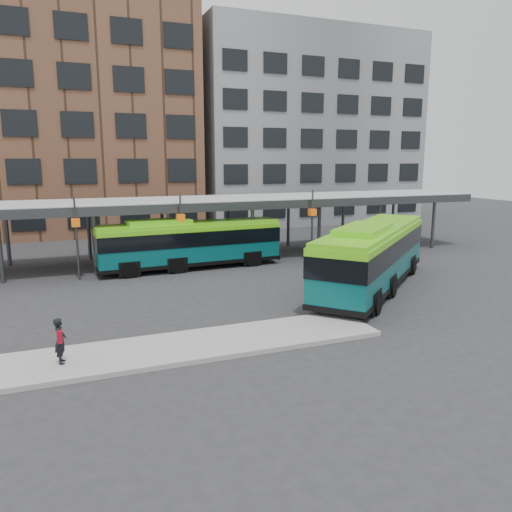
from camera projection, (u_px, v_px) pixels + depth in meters
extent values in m
plane|color=#28282B|center=(295.00, 309.00, 23.06)|extent=(120.00, 120.00, 0.00)
cube|color=gray|center=(197.00, 345.00, 18.30)|extent=(14.00, 3.00, 0.18)
cube|color=#999B9E|center=(212.00, 201.00, 34.14)|extent=(40.00, 6.00, 0.35)
cube|color=#383A3D|center=(226.00, 207.00, 31.43)|extent=(40.00, 0.15, 0.55)
cylinder|color=#383A3D|center=(0.00, 249.00, 27.51)|extent=(0.24, 0.24, 3.80)
cylinder|color=#383A3D|center=(7.00, 237.00, 32.06)|extent=(0.24, 0.24, 3.80)
cylinder|color=#383A3D|center=(95.00, 244.00, 29.34)|extent=(0.24, 0.24, 3.80)
cylinder|color=#383A3D|center=(89.00, 232.00, 33.89)|extent=(0.24, 0.24, 3.80)
cylinder|color=#383A3D|center=(178.00, 239.00, 31.16)|extent=(0.24, 0.24, 3.80)
cylinder|color=#383A3D|center=(162.00, 229.00, 35.72)|extent=(0.24, 0.24, 3.80)
cylinder|color=#383A3D|center=(253.00, 234.00, 32.99)|extent=(0.24, 0.24, 3.80)
cylinder|color=#383A3D|center=(228.00, 225.00, 37.55)|extent=(0.24, 0.24, 3.80)
cylinder|color=#383A3D|center=(319.00, 230.00, 34.82)|extent=(0.24, 0.24, 3.80)
cylinder|color=#383A3D|center=(288.00, 222.00, 39.38)|extent=(0.24, 0.24, 3.80)
cylinder|color=#383A3D|center=(379.00, 227.00, 36.65)|extent=(0.24, 0.24, 3.80)
cylinder|color=#383A3D|center=(343.00, 219.00, 41.20)|extent=(0.24, 0.24, 3.80)
cylinder|color=#383A3D|center=(433.00, 224.00, 38.48)|extent=(0.24, 0.24, 3.80)
cylinder|color=#383A3D|center=(393.00, 217.00, 43.03)|extent=(0.24, 0.24, 3.80)
cylinder|color=#383A3D|center=(77.00, 238.00, 28.15)|extent=(0.12, 0.12, 4.80)
cube|color=#C5520B|center=(76.00, 223.00, 27.98)|extent=(0.45, 0.45, 0.45)
cylinder|color=#383A3D|center=(181.00, 233.00, 30.34)|extent=(0.12, 0.12, 4.80)
cube|color=#C5520B|center=(181.00, 218.00, 30.17)|extent=(0.45, 0.45, 0.45)
cylinder|color=#383A3D|center=(312.00, 225.00, 33.63)|extent=(0.12, 0.12, 4.80)
cube|color=#C5520B|center=(312.00, 212.00, 33.46)|extent=(0.45, 0.45, 0.45)
cube|color=brown|center=(48.00, 113.00, 46.45)|extent=(26.00, 14.00, 22.00)
cube|color=slate|center=(298.00, 130.00, 56.15)|extent=(24.00, 14.00, 20.00)
cube|color=#074C4F|center=(373.00, 256.00, 26.44)|extent=(11.59, 10.61, 2.71)
cube|color=black|center=(374.00, 246.00, 26.33)|extent=(11.68, 10.69, 1.03)
cube|color=#64CB14|center=(375.00, 229.00, 26.16)|extent=(11.52, 10.53, 0.22)
cube|color=#64CB14|center=(364.00, 230.00, 24.22)|extent=(4.55, 4.33, 0.38)
cube|color=black|center=(372.00, 279.00, 26.67)|extent=(11.69, 10.70, 0.26)
cylinder|color=black|center=(412.00, 265.00, 29.87)|extent=(1.03, 0.96, 1.09)
cylinder|color=black|center=(369.00, 261.00, 31.05)|extent=(1.03, 0.96, 1.09)
cylinder|color=black|center=(392.00, 286.00, 24.94)|extent=(1.03, 0.96, 1.09)
cylinder|color=black|center=(341.00, 281.00, 26.12)|extent=(1.03, 0.96, 1.09)
cylinder|color=black|center=(376.00, 303.00, 22.09)|extent=(1.03, 0.96, 1.09)
cylinder|color=black|center=(320.00, 296.00, 23.27)|extent=(1.03, 0.96, 1.09)
cube|color=#074C4F|center=(190.00, 244.00, 31.39)|extent=(11.54, 2.91, 2.38)
cube|color=black|center=(190.00, 237.00, 31.30)|extent=(11.59, 2.97, 0.91)
cube|color=#64CB14|center=(189.00, 224.00, 31.14)|extent=(11.54, 2.81, 0.19)
cube|color=#64CB14|center=(159.00, 223.00, 30.33)|extent=(3.89, 1.89, 0.33)
cube|color=black|center=(190.00, 261.00, 31.59)|extent=(11.60, 2.97, 0.23)
cylinder|color=black|center=(253.00, 259.00, 32.10)|extent=(0.97, 0.33, 0.95)
cylinder|color=black|center=(239.00, 253.00, 34.18)|extent=(0.97, 0.33, 0.95)
cylinder|color=black|center=(178.00, 266.00, 30.08)|extent=(0.97, 0.33, 0.95)
cylinder|color=black|center=(168.00, 259.00, 32.16)|extent=(0.97, 0.33, 0.95)
cylinder|color=black|center=(130.00, 270.00, 28.92)|extent=(0.97, 0.33, 0.95)
cylinder|color=black|center=(123.00, 263.00, 31.00)|extent=(0.97, 0.33, 0.95)
imported|color=black|center=(60.00, 341.00, 16.35)|extent=(0.39, 0.58, 1.55)
cube|color=maroon|center=(60.00, 336.00, 16.14)|extent=(0.18, 0.30, 0.41)
imported|color=slate|center=(353.00, 244.00, 38.27)|extent=(1.70, 1.01, 0.85)
imported|color=slate|center=(367.00, 243.00, 37.92)|extent=(1.71, 0.81, 0.99)
imported|color=slate|center=(370.00, 243.00, 38.42)|extent=(1.76, 0.99, 0.88)
imported|color=slate|center=(382.00, 242.00, 38.48)|extent=(1.60, 0.55, 0.95)
imported|color=slate|center=(381.00, 243.00, 38.42)|extent=(1.61, 0.58, 0.84)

